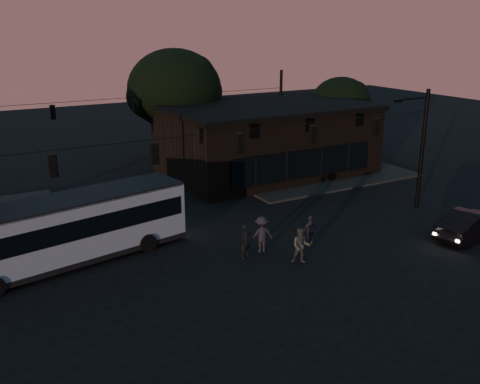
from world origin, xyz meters
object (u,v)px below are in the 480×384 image
pedestrian_d (261,234)px  building (266,138)px  pedestrian_b (301,246)px  bus (70,227)px  pedestrian_a (246,241)px  pedestrian_c (310,230)px  car (471,224)px

pedestrian_d → building: bearing=-114.4°
pedestrian_b → building: bearing=96.8°
bus → pedestrian_a: bus is taller
pedestrian_a → pedestrian_c: bearing=-18.4°
building → pedestrian_b: building is taller
building → pedestrian_c: bearing=-112.5°
building → pedestrian_b: 17.04m
pedestrian_a → pedestrian_c: pedestrian_a is taller
pedestrian_b → pedestrian_d: 2.31m
pedestrian_d → pedestrian_b: bearing=122.8°
pedestrian_a → pedestrian_b: (2.05, -1.82, 0.01)m
car → pedestrian_c: pedestrian_c is taller
bus → pedestrian_c: size_ratio=7.50×
pedestrian_b → pedestrian_c: bearing=75.4°
pedestrian_a → bus: bearing=138.2°
pedestrian_a → pedestrian_d: (1.08, 0.28, 0.06)m
building → pedestrian_d: (-8.39, -13.13, -1.75)m
building → pedestrian_c: 14.83m
building → pedestrian_a: size_ratio=8.60×
pedestrian_a → pedestrian_d: bearing=-1.1°
car → pedestrian_a: pedestrian_a is taller
building → pedestrian_d: size_ratio=8.08×
pedestrian_a → pedestrian_c: 3.84m
pedestrian_a → pedestrian_d: size_ratio=0.94×
pedestrian_b → pedestrian_c: size_ratio=1.12×
building → pedestrian_d: 15.68m
car → pedestrian_d: pedestrian_d is taller
pedestrian_b → bus: bearing=-177.0°
pedestrian_a → pedestrian_d: 1.12m
building → bus: size_ratio=1.28×
pedestrian_b → pedestrian_d: bearing=147.5°
bus → pedestrian_b: 11.25m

